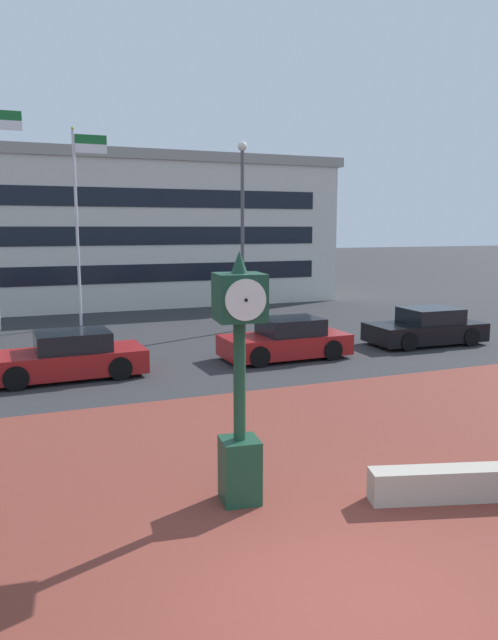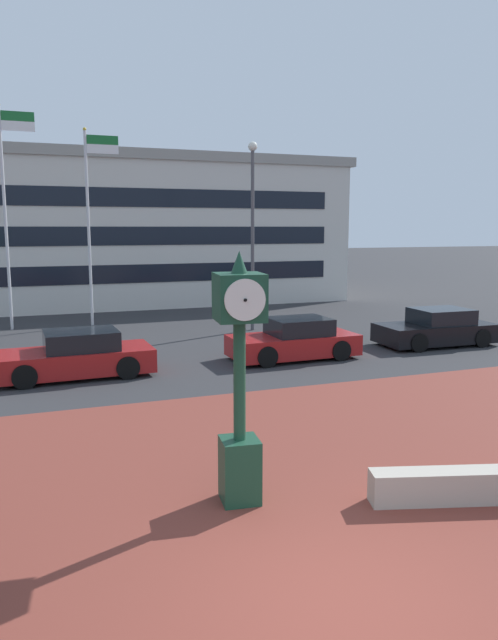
{
  "view_description": "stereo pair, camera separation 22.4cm",
  "coord_description": "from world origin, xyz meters",
  "px_view_note": "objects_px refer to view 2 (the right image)",
  "views": [
    {
      "loc": [
        -3.25,
        -5.11,
        4.1
      ],
      "look_at": [
        -0.09,
        2.78,
        2.77
      ],
      "focal_mm": 33.36,
      "sensor_mm": 36.0,
      "label": 1
    },
    {
      "loc": [
        -3.04,
        -5.19,
        4.1
      ],
      "look_at": [
        -0.09,
        2.78,
        2.77
      ],
      "focal_mm": 33.36,
      "sensor_mm": 36.0,
      "label": 2
    }
  ],
  "objects_px": {
    "car_street_near": "(76,356)",
    "flagpole_primary": "(7,205)",
    "car_street_distant": "(437,329)",
    "flagpole_secondary": "(91,215)",
    "street_clock": "(240,378)",
    "street_lamp_post": "(253,218)",
    "civic_building": "(54,230)",
    "car_street_far": "(295,341)"
  },
  "relations": [
    {
      "from": "car_street_far",
      "to": "street_lamp_post",
      "type": "bearing_deg",
      "value": -7.61
    },
    {
      "from": "car_street_distant",
      "to": "street_lamp_post",
      "type": "relative_size",
      "value": 0.57
    },
    {
      "from": "flagpole_primary",
      "to": "flagpole_secondary",
      "type": "distance_m",
      "value": 3.21
    },
    {
      "from": "street_clock",
      "to": "street_lamp_post",
      "type": "relative_size",
      "value": 0.51
    },
    {
      "from": "car_street_far",
      "to": "civic_building",
      "type": "xyz_separation_m",
      "value": [
        -6.32,
        18.35,
        3.37
      ]
    },
    {
      "from": "car_street_distant",
      "to": "civic_building",
      "type": "bearing_deg",
      "value": 35.14
    },
    {
      "from": "flagpole_primary",
      "to": "flagpole_secondary",
      "type": "relative_size",
      "value": 1.09
    },
    {
      "from": "car_street_far",
      "to": "car_street_distant",
      "type": "bearing_deg",
      "value": -88.48
    },
    {
      "from": "car_street_near",
      "to": "car_street_distant",
      "type": "relative_size",
      "value": 1.03
    },
    {
      "from": "car_street_distant",
      "to": "flagpole_primary",
      "type": "height_order",
      "value": "flagpole_primary"
    },
    {
      "from": "car_street_distant",
      "to": "civic_building",
      "type": "xyz_separation_m",
      "value": [
        -11.92,
        18.09,
        3.37
      ]
    },
    {
      "from": "street_clock",
      "to": "car_street_distant",
      "type": "xyz_separation_m",
      "value": [
        10.5,
        8.98,
        -1.34
      ]
    },
    {
      "from": "car_street_near",
      "to": "car_street_far",
      "type": "bearing_deg",
      "value": -91.86
    },
    {
      "from": "car_street_near",
      "to": "flagpole_primary",
      "type": "distance_m",
      "value": 10.08
    },
    {
      "from": "street_clock",
      "to": "flagpole_primary",
      "type": "relative_size",
      "value": 0.43
    },
    {
      "from": "car_street_near",
      "to": "flagpole_secondary",
      "type": "relative_size",
      "value": 0.53
    },
    {
      "from": "car_street_distant",
      "to": "street_clock",
      "type": "bearing_deg",
      "value": 132.32
    },
    {
      "from": "flagpole_primary",
      "to": "street_lamp_post",
      "type": "relative_size",
      "value": 1.2
    },
    {
      "from": "street_clock",
      "to": "civic_building",
      "type": "distance_m",
      "value": 27.19
    },
    {
      "from": "car_street_far",
      "to": "flagpole_secondary",
      "type": "distance_m",
      "value": 11.07
    },
    {
      "from": "car_street_near",
      "to": "car_street_distant",
      "type": "height_order",
      "value": "same"
    },
    {
      "from": "car_street_near",
      "to": "street_lamp_post",
      "type": "bearing_deg",
      "value": -55.3
    },
    {
      "from": "street_lamp_post",
      "to": "street_clock",
      "type": "bearing_deg",
      "value": -111.36
    },
    {
      "from": "street_clock",
      "to": "flagpole_secondary",
      "type": "xyz_separation_m",
      "value": [
        -0.31,
        17.61,
        2.7
      ]
    },
    {
      "from": "car_street_distant",
      "to": "flagpole_secondary",
      "type": "distance_m",
      "value": 14.41
    },
    {
      "from": "car_street_far",
      "to": "civic_building",
      "type": "bearing_deg",
      "value": 17.86
    },
    {
      "from": "flagpole_secondary",
      "to": "car_street_far",
      "type": "bearing_deg",
      "value": -59.63
    },
    {
      "from": "flagpole_secondary",
      "to": "street_lamp_post",
      "type": "height_order",
      "value": "flagpole_secondary"
    },
    {
      "from": "flagpole_primary",
      "to": "street_clock",
      "type": "bearing_deg",
      "value": -78.78
    },
    {
      "from": "car_street_near",
      "to": "civic_building",
      "type": "xyz_separation_m",
      "value": [
        0.31,
        18.36,
        3.37
      ]
    },
    {
      "from": "street_clock",
      "to": "civic_building",
      "type": "bearing_deg",
      "value": 99.57
    },
    {
      "from": "flagpole_primary",
      "to": "civic_building",
      "type": "height_order",
      "value": "flagpole_primary"
    },
    {
      "from": "car_street_distant",
      "to": "street_lamp_post",
      "type": "distance_m",
      "value": 8.12
    },
    {
      "from": "street_clock",
      "to": "car_street_far",
      "type": "height_order",
      "value": "street_clock"
    },
    {
      "from": "street_clock",
      "to": "car_street_far",
      "type": "relative_size",
      "value": 0.93
    },
    {
      "from": "street_clock",
      "to": "flagpole_secondary",
      "type": "distance_m",
      "value": 17.82
    },
    {
      "from": "flagpole_primary",
      "to": "flagpole_secondary",
      "type": "xyz_separation_m",
      "value": [
        3.19,
        0.0,
        -0.37
      ]
    },
    {
      "from": "street_clock",
      "to": "car_street_far",
      "type": "xyz_separation_m",
      "value": [
        4.9,
        8.72,
        -1.34
      ]
    },
    {
      "from": "car_street_near",
      "to": "car_street_far",
      "type": "distance_m",
      "value": 6.63
    },
    {
      "from": "street_lamp_post",
      "to": "car_street_distant",
      "type": "bearing_deg",
      "value": -45.72
    },
    {
      "from": "car_street_distant",
      "to": "flagpole_secondary",
      "type": "bearing_deg",
      "value": 53.16
    },
    {
      "from": "street_clock",
      "to": "street_lamp_post",
      "type": "bearing_deg",
      "value": 75.21
    }
  ]
}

